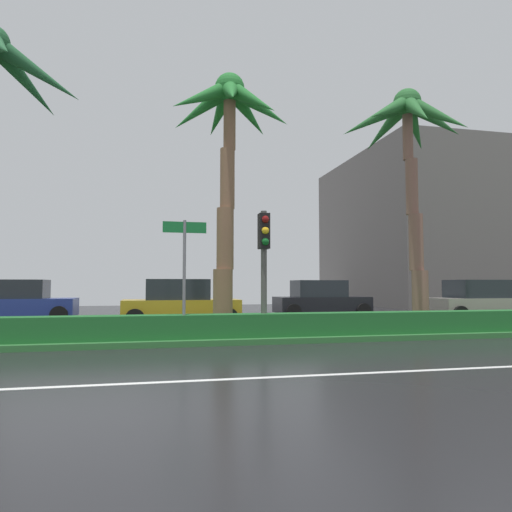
# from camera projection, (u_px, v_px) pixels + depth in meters

# --- Properties ---
(ground_plane) EXTENTS (90.00, 42.00, 0.10)m
(ground_plane) POSITION_uv_depth(u_px,v_px,m) (121.00, 338.00, 13.83)
(ground_plane) COLOR black
(near_lane_divider_stripe) EXTENTS (81.00, 0.14, 0.01)m
(near_lane_divider_stripe) POSITION_uv_depth(u_px,v_px,m) (93.00, 385.00, 7.02)
(near_lane_divider_stripe) COLOR white
(near_lane_divider_stripe) RESTS_ON ground_plane
(median_strip) EXTENTS (85.50, 4.00, 0.15)m
(median_strip) POSITION_uv_depth(u_px,v_px,m) (119.00, 337.00, 12.87)
(median_strip) COLOR #2D6B33
(median_strip) RESTS_ON ground_plane
(median_hedge) EXTENTS (76.50, 0.70, 0.60)m
(median_hedge) POSITION_uv_depth(u_px,v_px,m) (116.00, 328.00, 11.53)
(median_hedge) COLOR #1E6028
(median_hedge) RESTS_ON median_strip
(palm_tree_centre) EXTENTS (3.98, 4.03, 7.80)m
(palm_tree_centre) POSITION_uv_depth(u_px,v_px,m) (229.00, 131.00, 14.13)
(palm_tree_centre) COLOR brown
(palm_tree_centre) RESTS_ON median_strip
(palm_tree_centre_right) EXTENTS (4.48, 4.33, 7.81)m
(palm_tree_centre_right) POSITION_uv_depth(u_px,v_px,m) (409.00, 138.00, 15.29)
(palm_tree_centre_right) COLOR brown
(palm_tree_centre_right) RESTS_ON median_strip
(traffic_signal_median_right) EXTENTS (0.28, 0.43, 3.36)m
(traffic_signal_median_right) POSITION_uv_depth(u_px,v_px,m) (264.00, 249.00, 12.57)
(traffic_signal_median_right) COLOR #4C4C47
(traffic_signal_median_right) RESTS_ON median_strip
(street_name_sign) EXTENTS (1.10, 0.08, 3.00)m
(street_name_sign) POSITION_uv_depth(u_px,v_px,m) (184.00, 262.00, 11.81)
(street_name_sign) COLOR slate
(street_name_sign) RESTS_ON median_strip
(car_in_traffic_leading) EXTENTS (4.30, 2.02, 1.72)m
(car_in_traffic_leading) POSITION_uv_depth(u_px,v_px,m) (19.00, 302.00, 18.91)
(car_in_traffic_leading) COLOR navy
(car_in_traffic_leading) RESTS_ON ground_plane
(car_in_traffic_second) EXTENTS (4.30, 2.02, 1.72)m
(car_in_traffic_second) POSITION_uv_depth(u_px,v_px,m) (180.00, 303.00, 17.48)
(car_in_traffic_second) COLOR #B28C1E
(car_in_traffic_second) RESTS_ON ground_plane
(car_in_traffic_third) EXTENTS (4.30, 2.02, 1.72)m
(car_in_traffic_third) POSITION_uv_depth(u_px,v_px,m) (321.00, 300.00, 21.62)
(car_in_traffic_third) COLOR black
(car_in_traffic_third) RESTS_ON ground_plane
(car_in_traffic_fourth) EXTENTS (4.30, 2.02, 1.72)m
(car_in_traffic_fourth) POSITION_uv_depth(u_px,v_px,m) (480.00, 301.00, 19.77)
(car_in_traffic_fourth) COLOR gray
(car_in_traffic_fourth) RESTS_ON ground_plane
(building_far_right) EXTENTS (17.14, 15.13, 11.40)m
(building_far_right) POSITION_uv_depth(u_px,v_px,m) (453.00, 233.00, 37.67)
(building_far_right) COLOR #605B59
(building_far_right) RESTS_ON ground_plane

